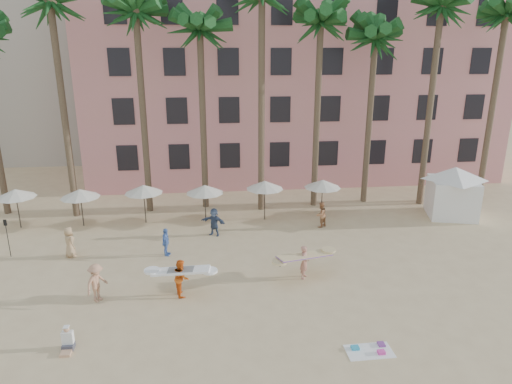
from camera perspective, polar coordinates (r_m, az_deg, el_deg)
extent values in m
plane|color=#D1B789|center=(19.99, -3.36, -16.46)|extent=(120.00, 120.00, 0.00)
cube|color=#D88984|center=(43.36, 4.31, 13.29)|extent=(35.00, 14.00, 16.00)
cylinder|color=brown|center=(32.74, -22.85, 8.86)|extent=(0.44, 0.44, 14.00)
cylinder|color=brown|center=(32.19, -13.91, 9.13)|extent=(0.44, 0.44, 13.50)
cylinder|color=brown|center=(32.45, -6.64, 8.70)|extent=(0.44, 0.44, 12.50)
cylinder|color=brown|center=(31.52, 0.69, 10.39)|extent=(0.44, 0.44, 14.50)
cylinder|color=brown|center=(32.80, 7.63, 9.19)|extent=(0.44, 0.44, 13.00)
cylinder|color=brown|center=(34.49, 13.95, 8.40)|extent=(0.44, 0.44, 12.00)
cylinder|color=brown|center=(35.01, 20.89, 9.56)|extent=(0.44, 0.44, 14.00)
cylinder|color=brown|center=(37.95, 27.36, 8.92)|extent=(0.44, 0.44, 13.50)
cylinder|color=#332B23|center=(33.13, -27.59, -1.96)|extent=(0.07, 0.07, 2.50)
cone|color=silver|center=(32.82, -27.86, -0.14)|extent=(2.50, 2.50, 0.55)
cylinder|color=#332B23|center=(31.78, -20.94, -1.96)|extent=(0.07, 0.07, 2.40)
cone|color=silver|center=(31.46, -21.15, -0.15)|extent=(2.50, 2.50, 0.55)
cylinder|color=#332B23|center=(31.13, -13.74, -1.57)|extent=(0.07, 0.07, 2.50)
cone|color=silver|center=(30.79, -13.89, 0.36)|extent=(2.50, 2.50, 0.55)
cylinder|color=#332B23|center=(30.74, -6.36, -1.51)|extent=(0.07, 0.07, 2.40)
cone|color=silver|center=(30.41, -6.42, 0.36)|extent=(2.50, 2.50, 0.55)
cylinder|color=#332B23|center=(30.81, 1.09, -1.15)|extent=(0.07, 0.07, 2.60)
cone|color=silver|center=(30.47, 1.10, 0.90)|extent=(2.50, 2.50, 0.55)
cylinder|color=#332B23|center=(31.73, 8.24, -0.87)|extent=(0.07, 0.07, 2.50)
cone|color=silver|center=(31.40, 8.32, 1.03)|extent=(2.50, 2.50, 0.55)
cube|color=white|center=(34.27, 23.28, -0.68)|extent=(3.66, 3.66, 2.60)
cone|color=white|center=(33.81, 23.64, 2.14)|extent=(5.49, 5.49, 0.90)
cube|color=white|center=(19.13, 13.97, -18.75)|extent=(1.82, 1.04, 0.02)
cube|color=#2B98BD|center=(19.09, 12.29, -18.48)|extent=(0.31, 0.26, 0.10)
cube|color=#E53FA6|center=(19.07, 15.39, -18.74)|extent=(0.28, 0.23, 0.12)
cube|color=#7B3B8D|center=(19.52, 15.39, -17.87)|extent=(0.27, 0.31, 0.08)
imported|color=#B37565|center=(23.39, 6.09, -8.69)|extent=(0.65, 0.75, 1.75)
cube|color=#D7BD86|center=(23.24, 6.12, -7.92)|extent=(3.02, 1.79, 0.36)
imported|color=orange|center=(22.03, -9.34, -10.51)|extent=(0.86, 1.01, 1.80)
cube|color=white|center=(21.87, -9.39, -9.68)|extent=(2.77, 1.05, 0.29)
imported|color=#AB7147|center=(29.95, 8.12, -2.82)|extent=(1.04, 1.01, 1.69)
imported|color=#567EC9|center=(26.16, -11.20, -6.15)|extent=(0.59, 1.01, 1.62)
imported|color=tan|center=(27.53, -22.29, -5.80)|extent=(0.97, 1.02, 1.76)
imported|color=#3A4965|center=(28.45, -5.26, -3.74)|extent=(1.68, 1.26, 1.77)
imported|color=tan|center=(22.49, -19.30, -10.65)|extent=(1.21, 1.37, 1.84)
cylinder|color=black|center=(28.89, -28.58, -5.23)|extent=(0.04, 0.04, 2.10)
cube|color=black|center=(28.55, -28.87, -3.37)|extent=(0.18, 0.03, 0.35)
cube|color=#3F3F4C|center=(20.06, -22.39, -17.40)|extent=(0.43, 0.40, 0.23)
cube|color=tan|center=(19.84, -22.64, -18.07)|extent=(0.38, 0.43, 0.11)
cube|color=white|center=(19.90, -22.48, -16.46)|extent=(0.42, 0.25, 0.52)
sphere|color=tan|center=(19.70, -22.61, -15.53)|extent=(0.23, 0.23, 0.23)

